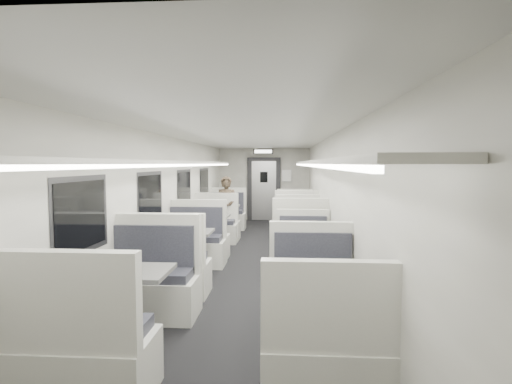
# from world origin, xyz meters

# --- Properties ---
(room) EXTENTS (3.24, 12.24, 2.64)m
(room) POSITION_xyz_m (0.00, 0.00, 1.20)
(room) COLOR black
(room) RESTS_ON ground
(booth_left_a) EXTENTS (1.10, 2.23, 1.19)m
(booth_left_a) POSITION_xyz_m (-1.00, 3.32, 0.40)
(booth_left_a) COLOR beige
(booth_left_a) RESTS_ON room
(booth_left_b) EXTENTS (1.08, 2.19, 1.17)m
(booth_left_b) POSITION_xyz_m (-1.00, 1.37, 0.39)
(booth_left_b) COLOR beige
(booth_left_b) RESTS_ON room
(booth_left_c) EXTENTS (1.12, 2.27, 1.21)m
(booth_left_c) POSITION_xyz_m (-1.00, -0.84, 0.41)
(booth_left_c) COLOR beige
(booth_left_c) RESTS_ON room
(booth_left_d) EXTENTS (1.16, 2.35, 1.26)m
(booth_left_d) POSITION_xyz_m (-1.00, -3.37, 0.42)
(booth_left_d) COLOR beige
(booth_left_d) RESTS_ON room
(booth_right_a) EXTENTS (1.07, 2.18, 1.16)m
(booth_right_a) POSITION_xyz_m (1.00, 3.22, 0.39)
(booth_right_a) COLOR beige
(booth_right_a) RESTS_ON room
(booth_right_b) EXTENTS (1.14, 2.31, 1.24)m
(booth_right_b) POSITION_xyz_m (1.00, 1.46, 0.41)
(booth_right_b) COLOR beige
(booth_right_b) RESTS_ON room
(booth_right_c) EXTENTS (0.97, 1.97, 1.05)m
(booth_right_c) POSITION_xyz_m (1.00, -0.78, 0.35)
(booth_right_c) COLOR beige
(booth_right_c) RESTS_ON room
(booth_right_d) EXTENTS (1.08, 2.18, 1.17)m
(booth_right_d) POSITION_xyz_m (1.00, -3.25, 0.39)
(booth_right_d) COLOR beige
(booth_right_d) RESTS_ON room
(passenger) EXTENTS (0.62, 0.44, 1.59)m
(passenger) POSITION_xyz_m (-0.74, 2.34, 0.80)
(passenger) COLOR black
(passenger) RESTS_ON room
(window_a) EXTENTS (0.02, 1.18, 0.84)m
(window_a) POSITION_xyz_m (-1.49, 3.40, 1.35)
(window_a) COLOR black
(window_a) RESTS_ON room
(window_b) EXTENTS (0.02, 1.18, 0.84)m
(window_b) POSITION_xyz_m (-1.49, 1.20, 1.35)
(window_b) COLOR black
(window_b) RESTS_ON room
(window_c) EXTENTS (0.02, 1.18, 0.84)m
(window_c) POSITION_xyz_m (-1.49, -1.00, 1.35)
(window_c) COLOR black
(window_c) RESTS_ON room
(window_d) EXTENTS (0.02, 1.18, 0.84)m
(window_d) POSITION_xyz_m (-1.49, -3.20, 1.35)
(window_d) COLOR black
(window_d) RESTS_ON room
(luggage_rack_left) EXTENTS (0.46, 10.40, 0.09)m
(luggage_rack_left) POSITION_xyz_m (-1.24, -0.30, 1.92)
(luggage_rack_left) COLOR beige
(luggage_rack_left) RESTS_ON room
(luggage_rack_right) EXTENTS (0.46, 10.40, 0.09)m
(luggage_rack_right) POSITION_xyz_m (1.24, -0.30, 1.92)
(luggage_rack_right) COLOR beige
(luggage_rack_right) RESTS_ON room
(vestibule_door) EXTENTS (1.10, 0.13, 2.10)m
(vestibule_door) POSITION_xyz_m (0.00, 5.93, 1.04)
(vestibule_door) COLOR black
(vestibule_door) RESTS_ON room
(exit_sign) EXTENTS (0.62, 0.12, 0.16)m
(exit_sign) POSITION_xyz_m (0.00, 5.44, 2.28)
(exit_sign) COLOR black
(exit_sign) RESTS_ON room
(wall_notice) EXTENTS (0.32, 0.02, 0.40)m
(wall_notice) POSITION_xyz_m (0.75, 5.92, 1.50)
(wall_notice) COLOR white
(wall_notice) RESTS_ON room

